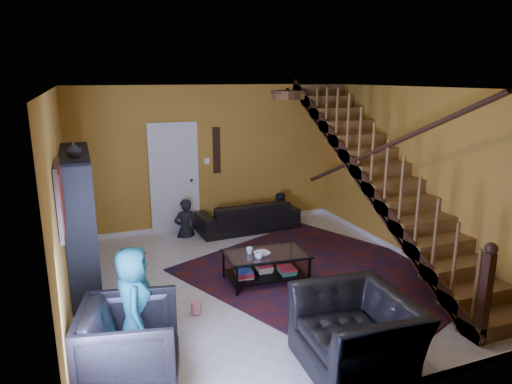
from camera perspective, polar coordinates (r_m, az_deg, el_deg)
floor at (r=6.89m, az=0.68°, el=-11.11°), size 5.50×5.50×0.00m
room at (r=7.73m, az=-12.40°, el=-8.12°), size 5.50×5.50×5.50m
staircase at (r=7.45m, az=16.04°, el=1.68°), size 0.95×5.02×3.18m
bookshelf at (r=6.67m, az=-20.94°, el=-4.04°), size 0.35×1.80×2.00m
door at (r=8.86m, az=-10.16°, el=1.48°), size 0.82×0.05×2.05m
framed_picture at (r=5.02m, az=-23.33°, el=-0.77°), size 0.04×0.74×0.74m
wall_hanging at (r=8.96m, az=-4.96°, el=5.22°), size 0.14×0.03×0.90m
ceiling_fixture at (r=5.49m, az=3.96°, el=12.03°), size 0.40×0.40×0.10m
rug at (r=7.15m, az=8.75°, el=-10.20°), size 4.57×4.82×0.02m
sofa at (r=9.00m, az=-1.06°, el=-2.95°), size 2.01×0.86×0.58m
armchair_left at (r=4.82m, az=-15.45°, el=-17.97°), size 1.10×1.08×0.85m
armchair_right at (r=5.01m, az=12.41°, el=-16.85°), size 1.12×1.26×0.78m
person_adult_a at (r=8.76m, az=-8.81°, el=-4.62°), size 0.46×0.33×1.18m
person_adult_b at (r=9.35m, az=2.85°, el=-3.43°), size 0.58×0.47×1.13m
person_child at (r=5.11m, az=-15.02°, el=-13.31°), size 0.45×0.65×1.25m
coffee_table at (r=6.79m, az=1.25°, el=-9.11°), size 1.23×0.78×0.45m
cup_a at (r=6.50m, az=0.36°, el=-7.92°), size 0.15×0.15×0.10m
cup_b at (r=6.67m, az=-0.82°, el=-7.34°), size 0.12×0.12×0.09m
bowl at (r=6.61m, az=0.74°, el=-7.74°), size 0.26×0.26×0.05m
vase at (r=5.93m, az=-21.83°, el=4.95°), size 0.18×0.18×0.19m
popcorn_bucket at (r=6.04m, az=-7.49°, el=-14.05°), size 0.14×0.14×0.16m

